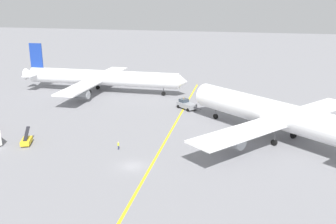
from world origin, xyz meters
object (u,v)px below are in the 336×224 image
airliner_being_pushed (275,115)px  pushback_tug (186,104)px  airliner_at_gate_left (101,78)px  gse_belt_loader_portside (26,141)px  ground_crew_wing_walker_right (118,145)px

airliner_being_pushed → pushback_tug: size_ratio=5.39×
airliner_at_gate_left → airliner_being_pushed: 61.46m
gse_belt_loader_portside → ground_crew_wing_walker_right: size_ratio=3.02×
airliner_at_gate_left → airliner_being_pushed: bearing=-28.9°
airliner_being_pushed → gse_belt_loader_portside: 52.78m
airliner_being_pushed → pushback_tug: bearing=142.7°
pushback_tug → gse_belt_loader_portside: bearing=-127.9°
pushback_tug → ground_crew_wing_walker_right: (-7.15, -32.13, -0.39)m
airliner_being_pushed → gse_belt_loader_portside: (-49.85, -16.74, -4.58)m
airliner_being_pushed → ground_crew_wing_walker_right: airliner_being_pushed is taller
pushback_tug → gse_belt_loader_portside: 43.54m
airliner_at_gate_left → ground_crew_wing_walker_right: airliner_at_gate_left is taller
airliner_being_pushed → pushback_tug: airliner_being_pushed is taller
airliner_at_gate_left → gse_belt_loader_portside: 46.77m
airliner_at_gate_left → pushback_tug: (30.71, -12.09, -3.48)m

